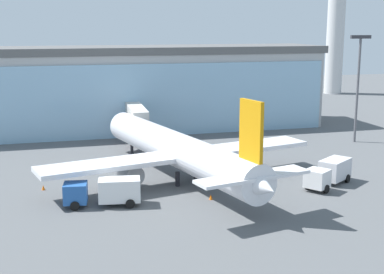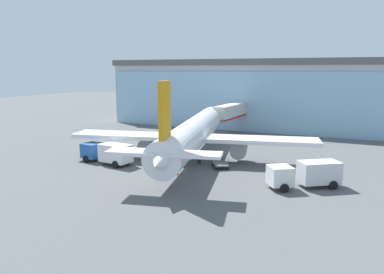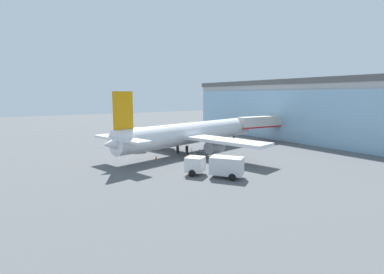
{
  "view_description": "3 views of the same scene",
  "coord_description": "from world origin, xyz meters",
  "px_view_note": "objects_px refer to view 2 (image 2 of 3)",
  "views": [
    {
      "loc": [
        -13.17,
        -51.68,
        17.12
      ],
      "look_at": [
        1.92,
        6.94,
        4.52
      ],
      "focal_mm": 50.0,
      "sensor_mm": 36.0,
      "label": 1
    },
    {
      "loc": [
        20.63,
        -38.9,
        11.86
      ],
      "look_at": [
        -0.57,
        5.69,
        2.91
      ],
      "focal_mm": 35.0,
      "sensor_mm": 36.0,
      "label": 2
    },
    {
      "loc": [
        44.68,
        -23.68,
        10.32
      ],
      "look_at": [
        2.53,
        3.86,
        3.23
      ],
      "focal_mm": 28.0,
      "sensor_mm": 36.0,
      "label": 3
    }
  ],
  "objects_px": {
    "safety_cone_nose": "(177,173)",
    "baggage_cart": "(220,164)",
    "airplane": "(193,134)",
    "catering_truck": "(108,152)",
    "safety_cone_wingtip": "(104,148)",
    "jet_bridge": "(233,111)",
    "fuel_truck": "(307,174)"
  },
  "relations": [
    {
      "from": "catering_truck",
      "to": "airplane",
      "type": "bearing_deg",
      "value": -135.03
    },
    {
      "from": "fuel_truck",
      "to": "safety_cone_wingtip",
      "type": "distance_m",
      "value": 30.93
    },
    {
      "from": "airplane",
      "to": "safety_cone_nose",
      "type": "xyz_separation_m",
      "value": [
        1.59,
        -7.6,
        -3.16
      ]
    },
    {
      "from": "safety_cone_nose",
      "to": "catering_truck",
      "type": "bearing_deg",
      "value": 175.62
    },
    {
      "from": "catering_truck",
      "to": "baggage_cart",
      "type": "relative_size",
      "value": 2.33
    },
    {
      "from": "catering_truck",
      "to": "safety_cone_wingtip",
      "type": "relative_size",
      "value": 13.68
    },
    {
      "from": "catering_truck",
      "to": "fuel_truck",
      "type": "distance_m",
      "value": 24.38
    },
    {
      "from": "airplane",
      "to": "fuel_truck",
      "type": "distance_m",
      "value": 16.79
    },
    {
      "from": "safety_cone_nose",
      "to": "safety_cone_wingtip",
      "type": "bearing_deg",
      "value": 155.29
    },
    {
      "from": "baggage_cart",
      "to": "airplane",
      "type": "bearing_deg",
      "value": 30.1
    },
    {
      "from": "catering_truck",
      "to": "safety_cone_nose",
      "type": "xyz_separation_m",
      "value": [
        10.42,
        -0.8,
        -1.19
      ]
    },
    {
      "from": "baggage_cart",
      "to": "safety_cone_nose",
      "type": "xyz_separation_m",
      "value": [
        -3.23,
        -5.08,
        -0.23
      ]
    },
    {
      "from": "jet_bridge",
      "to": "fuel_truck",
      "type": "height_order",
      "value": "jet_bridge"
    },
    {
      "from": "fuel_truck",
      "to": "safety_cone_wingtip",
      "type": "relative_size",
      "value": 13.12
    },
    {
      "from": "fuel_truck",
      "to": "safety_cone_nose",
      "type": "xyz_separation_m",
      "value": [
        -13.95,
        -1.55,
        -1.19
      ]
    },
    {
      "from": "jet_bridge",
      "to": "baggage_cart",
      "type": "distance_m",
      "value": 24.47
    },
    {
      "from": "safety_cone_nose",
      "to": "baggage_cart",
      "type": "bearing_deg",
      "value": 57.52
    },
    {
      "from": "jet_bridge",
      "to": "baggage_cart",
      "type": "height_order",
      "value": "jet_bridge"
    },
    {
      "from": "jet_bridge",
      "to": "safety_cone_nose",
      "type": "distance_m",
      "value": 28.83
    },
    {
      "from": "catering_truck",
      "to": "safety_cone_wingtip",
      "type": "distance_m",
      "value": 9.07
    },
    {
      "from": "airplane",
      "to": "catering_truck",
      "type": "xyz_separation_m",
      "value": [
        -8.83,
        -6.8,
        -1.97
      ]
    },
    {
      "from": "fuel_truck",
      "to": "safety_cone_nose",
      "type": "height_order",
      "value": "fuel_truck"
    },
    {
      "from": "jet_bridge",
      "to": "catering_truck",
      "type": "xyz_separation_m",
      "value": [
        -7.13,
        -27.57,
        -2.8
      ]
    },
    {
      "from": "fuel_truck",
      "to": "safety_cone_nose",
      "type": "bearing_deg",
      "value": -29.25
    },
    {
      "from": "fuel_truck",
      "to": "safety_cone_wingtip",
      "type": "height_order",
      "value": "fuel_truck"
    },
    {
      "from": "jet_bridge",
      "to": "safety_cone_nose",
      "type": "bearing_deg",
      "value": -171.58
    },
    {
      "from": "baggage_cart",
      "to": "safety_cone_wingtip",
      "type": "relative_size",
      "value": 5.86
    },
    {
      "from": "jet_bridge",
      "to": "safety_cone_wingtip",
      "type": "xyz_separation_m",
      "value": [
        -13.09,
        -20.83,
        -4.0
      ]
    },
    {
      "from": "jet_bridge",
      "to": "airplane",
      "type": "xyz_separation_m",
      "value": [
        1.69,
        -20.77,
        -0.83
      ]
    },
    {
      "from": "catering_truck",
      "to": "baggage_cart",
      "type": "xyz_separation_m",
      "value": [
        13.65,
        4.28,
        -0.97
      ]
    },
    {
      "from": "airplane",
      "to": "safety_cone_nose",
      "type": "height_order",
      "value": "airplane"
    },
    {
      "from": "jet_bridge",
      "to": "airplane",
      "type": "height_order",
      "value": "airplane"
    }
  ]
}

